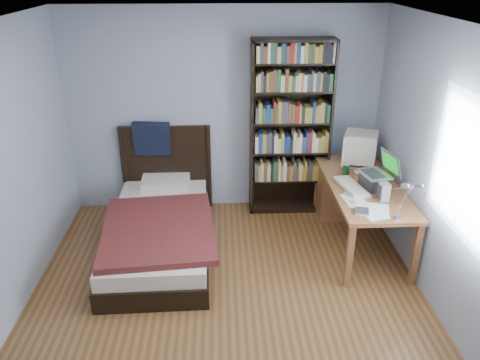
{
  "coord_description": "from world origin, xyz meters",
  "views": [
    {
      "loc": [
        -0.04,
        -3.41,
        2.92
      ],
      "look_at": [
        0.14,
        0.76,
        0.96
      ],
      "focal_mm": 35.0,
      "sensor_mm": 36.0,
      "label": 1
    }
  ],
  "objects": [
    {
      "name": "bookshelf",
      "position": [
        0.8,
        1.94,
        1.08
      ],
      "size": [
        0.97,
        0.3,
        2.15
      ],
      "color": "black",
      "rests_on": "floor"
    },
    {
      "name": "crt_monitor",
      "position": [
        1.56,
        1.58,
        0.97
      ],
      "size": [
        0.48,
        0.44,
        0.43
      ],
      "color": "#BFB69E",
      "rests_on": "desk"
    },
    {
      "name": "external_drive",
      "position": [
        1.3,
        0.47,
        0.74
      ],
      "size": [
        0.16,
        0.16,
        0.03
      ],
      "primitive_type": "cube",
      "rotation": [
        0.0,
        0.0,
        -0.26
      ],
      "color": "gray",
      "rests_on": "desk"
    },
    {
      "name": "desk",
      "position": [
        1.5,
        1.58,
        0.42
      ],
      "size": [
        0.75,
        1.7,
        0.73
      ],
      "color": "brown",
      "rests_on": "floor"
    },
    {
      "name": "soda_can",
      "position": [
        1.37,
        1.35,
        0.79
      ],
      "size": [
        0.07,
        0.07,
        0.12
      ],
      "primitive_type": "cylinder",
      "color": "#073517",
      "rests_on": "desk"
    },
    {
      "name": "speaker",
      "position": [
        1.59,
        0.71,
        0.82
      ],
      "size": [
        0.11,
        0.11,
        0.19
      ],
      "primitive_type": "cube",
      "rotation": [
        0.0,
        0.0,
        0.16
      ],
      "color": "gray",
      "rests_on": "desk"
    },
    {
      "name": "phone_silver",
      "position": [
        1.26,
        0.84,
        0.74
      ],
      "size": [
        0.09,
        0.12,
        0.02
      ],
      "primitive_type": "cube",
      "rotation": [
        0.0,
        0.0,
        0.39
      ],
      "color": "silver",
      "rests_on": "desk"
    },
    {
      "name": "keyboard",
      "position": [
        1.34,
        1.0,
        0.75
      ],
      "size": [
        0.3,
        0.54,
        0.05
      ],
      "primitive_type": "cube",
      "rotation": [
        0.0,
        0.07,
        0.21
      ],
      "color": "beige",
      "rests_on": "desk"
    },
    {
      "name": "phone_grey",
      "position": [
        1.27,
        0.66,
        0.74
      ],
      "size": [
        0.05,
        0.09,
        0.02
      ],
      "primitive_type": "cube",
      "rotation": [
        0.0,
        0.0,
        0.12
      ],
      "color": "gray",
      "rests_on": "desk"
    },
    {
      "name": "room",
      "position": [
        0.03,
        -0.0,
        1.25
      ],
      "size": [
        4.2,
        4.24,
        2.5
      ],
      "color": "brown",
      "rests_on": "ground"
    },
    {
      "name": "mouse",
      "position": [
        1.51,
        1.38,
        0.75
      ],
      "size": [
        0.06,
        0.11,
        0.04
      ],
      "primitive_type": "ellipsoid",
      "color": "silver",
      "rests_on": "desk"
    },
    {
      "name": "laptop",
      "position": [
        1.59,
        1.0,
        0.84
      ],
      "size": [
        0.39,
        0.38,
        0.4
      ],
      "color": "#2D2D30",
      "rests_on": "desk"
    },
    {
      "name": "desk_lamp",
      "position": [
        1.5,
        0.0,
        1.17
      ],
      "size": [
        0.21,
        0.46,
        0.54
      ],
      "color": "#99999E",
      "rests_on": "desk"
    },
    {
      "name": "bed",
      "position": [
        -0.73,
        1.13,
        0.25
      ],
      "size": [
        1.25,
        2.16,
        1.16
      ],
      "color": "black",
      "rests_on": "floor"
    }
  ]
}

